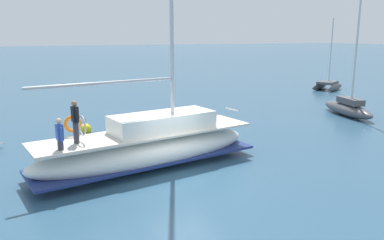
# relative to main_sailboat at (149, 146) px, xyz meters

# --- Properties ---
(ground_plane) EXTENTS (400.00, 400.00, 0.00)m
(ground_plane) POSITION_rel_main_sailboat_xyz_m (1.74, 0.79, -0.90)
(ground_plane) COLOR #2D516B
(main_sailboat) EXTENTS (3.81, 9.85, 12.36)m
(main_sailboat) POSITION_rel_main_sailboat_xyz_m (0.00, 0.00, 0.00)
(main_sailboat) COLOR white
(main_sailboat) RESTS_ON ground
(moored_sloop_far) EXTENTS (5.33, 2.41, 8.27)m
(moored_sloop_far) POSITION_rel_main_sailboat_xyz_m (-4.11, 15.48, -0.33)
(moored_sloop_far) COLOR #4C4C51
(moored_sloop_far) RESTS_ON ground
(moored_ketch_distant) EXTENTS (3.52, 4.42, 6.93)m
(moored_ketch_distant) POSITION_rel_main_sailboat_xyz_m (-14.13, 23.43, -0.38)
(moored_ketch_distant) COLOR #4C4C51
(moored_ketch_distant) RESTS_ON ground
(mooring_buoy) EXTENTS (0.64, 0.64, 0.92)m
(mooring_buoy) POSITION_rel_main_sailboat_xyz_m (-6.93, -1.40, -0.71)
(mooring_buoy) COLOR yellow
(mooring_buoy) RESTS_ON ground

